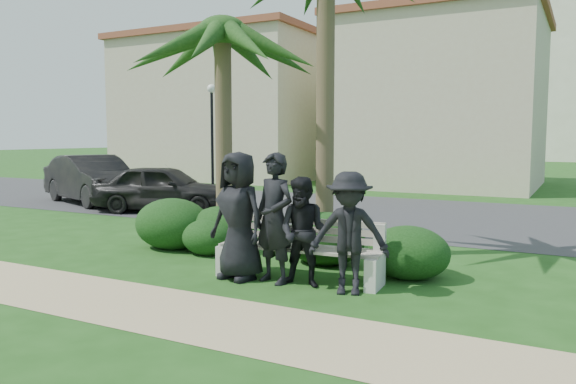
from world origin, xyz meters
name	(u,v)px	position (x,y,z in m)	size (l,w,h in m)	color
ground	(235,277)	(0.00, 0.00, 0.00)	(160.00, 160.00, 0.00)	#1E4814
footpath	(156,308)	(0.00, -1.80, 0.00)	(30.00, 1.60, 0.01)	tan
asphalt_street	(393,214)	(0.00, 8.00, 0.00)	(160.00, 8.00, 0.01)	#2D2D30
stucco_bldg_left	(232,108)	(-12.00, 18.00, 3.66)	(10.40, 8.40, 7.30)	#BCAF8D
stucco_bldg_right	(442,102)	(-1.00, 18.00, 3.66)	(8.40, 8.40, 7.30)	#BCAF8D
street_lamp	(212,117)	(-9.00, 12.00, 2.94)	(0.36, 0.36, 4.29)	black
park_bench	(300,253)	(0.95, 0.32, 0.40)	(2.57, 0.78, 0.88)	#A99D8E
man_a	(238,216)	(0.11, -0.06, 0.96)	(0.94, 0.61, 1.92)	black
man_b	(274,218)	(0.70, 0.00, 0.96)	(0.70, 0.46, 1.92)	black
man_c	(304,232)	(1.18, 0.00, 0.79)	(0.77, 0.60, 1.58)	black
man_d	(349,233)	(1.89, -0.05, 0.84)	(1.08, 0.62, 1.68)	black
hedge_a	(173,222)	(-2.31, 1.33, 0.50)	(1.53, 1.26, 1.00)	black
hedge_b	(222,228)	(-1.33, 1.58, 0.44)	(1.33, 1.10, 0.87)	black
hedge_c	(208,236)	(-1.35, 1.17, 0.34)	(1.03, 0.85, 0.67)	black
hedge_d	(325,237)	(0.84, 1.50, 0.45)	(1.39, 1.15, 0.91)	black
hedge_e	(405,250)	(2.24, 1.43, 0.38)	(1.15, 0.95, 0.75)	black
hedge_f	(409,251)	(2.37, 1.20, 0.41)	(1.27, 1.05, 0.83)	black
palm_left	(222,33)	(-1.42, 1.80, 4.07)	(3.00, 3.00, 5.02)	brown
car_a	(164,188)	(-5.91, 5.32, 0.68)	(1.60, 3.98, 1.36)	black
car_b	(93,179)	(-9.32, 5.90, 0.77)	(1.63, 4.69, 1.54)	black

